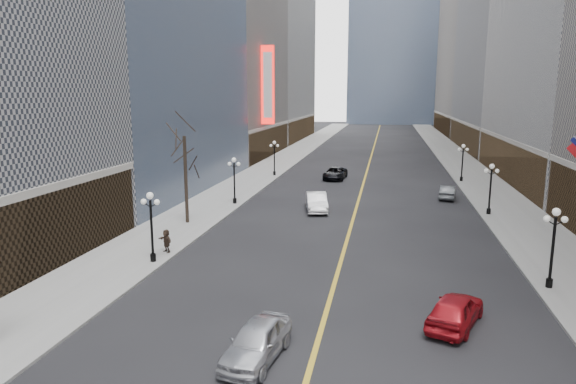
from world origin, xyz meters
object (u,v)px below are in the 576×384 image
at_px(streetlamp_east_2, 491,184).
at_px(streetlamp_west_1, 151,220).
at_px(streetlamp_east_3, 463,159).
at_px(streetlamp_west_2, 234,176).
at_px(car_sb_mid, 455,310).
at_px(streetlamp_west_3, 274,154).
at_px(streetlamp_east_1, 554,240).
at_px(car_nb_mid, 317,202).
at_px(car_nb_far, 335,173).
at_px(car_sb_far, 448,192).
at_px(car_nb_near, 257,341).

relative_size(streetlamp_east_2, streetlamp_west_1, 1.00).
xyz_separation_m(streetlamp_east_3, streetlamp_west_2, (-23.60, -18.00, 0.00)).
bearing_deg(car_sb_mid, streetlamp_west_1, 3.75).
bearing_deg(streetlamp_west_3, streetlamp_west_1, -90.00).
relative_size(streetlamp_east_1, car_sb_mid, 0.98).
height_order(streetlamp_west_1, car_nb_mid, streetlamp_west_1).
bearing_deg(streetlamp_west_1, car_nb_far, 77.03).
distance_m(streetlamp_east_2, car_sb_mid, 24.46).
relative_size(streetlamp_east_3, car_nb_mid, 0.88).
bearing_deg(car_sb_far, streetlamp_east_1, 105.22).
height_order(streetlamp_east_3, car_nb_far, streetlamp_east_3).
bearing_deg(streetlamp_west_3, streetlamp_east_1, -56.75).
height_order(streetlamp_east_1, car_sb_far, streetlamp_east_1).
distance_m(streetlamp_west_1, car_nb_mid, 18.91).
relative_size(streetlamp_east_1, car_nb_mid, 0.88).
height_order(streetlamp_east_3, streetlamp_west_3, same).
bearing_deg(car_nb_far, car_nb_mid, -85.22).
relative_size(streetlamp_east_1, car_nb_near, 0.98).
xyz_separation_m(car_nb_mid, car_nb_far, (-0.14, 18.26, -0.09)).
height_order(car_nb_near, car_nb_far, car_nb_near).
xyz_separation_m(streetlamp_west_3, car_nb_mid, (8.24, -19.10, -2.06)).
bearing_deg(car_nb_far, streetlamp_east_2, -43.57).
bearing_deg(streetlamp_east_2, streetlamp_west_1, -142.67).
relative_size(streetlamp_east_1, streetlamp_east_3, 1.00).
distance_m(car_nb_far, car_sb_mid, 42.01).
height_order(streetlamp_east_2, car_nb_mid, streetlamp_east_2).
xyz_separation_m(car_nb_near, car_sb_far, (11.26, 35.49, -0.09)).
height_order(streetlamp_east_3, streetlamp_west_1, same).
relative_size(streetlamp_west_1, streetlamp_west_2, 1.00).
distance_m(streetlamp_west_1, streetlamp_west_3, 36.00).
xyz_separation_m(streetlamp_east_3, car_nb_far, (-15.50, -0.84, -2.14)).
bearing_deg(streetlamp_west_3, streetlamp_east_2, -37.33).
height_order(streetlamp_east_1, streetlamp_east_3, same).
xyz_separation_m(streetlamp_east_2, car_nb_near, (-14.06, -28.45, -2.11)).
xyz_separation_m(streetlamp_west_3, car_sb_mid, (17.90, -41.69, -2.11)).
relative_size(streetlamp_west_1, car_sb_far, 1.07).
xyz_separation_m(car_nb_far, car_sb_far, (12.70, -10.11, -0.06)).
bearing_deg(streetlamp_east_2, streetlamp_west_2, 180.00).
relative_size(streetlamp_east_3, streetlamp_west_2, 1.00).
bearing_deg(car_nb_near, car_sb_far, 80.56).
distance_m(streetlamp_west_1, streetlamp_west_2, 18.00).
bearing_deg(streetlamp_west_2, streetlamp_west_3, 90.00).
height_order(streetlamp_east_1, streetlamp_east_2, same).
xyz_separation_m(streetlamp_east_1, streetlamp_west_2, (-23.60, 18.00, 0.00)).
xyz_separation_m(streetlamp_west_2, car_nb_far, (8.10, 17.16, -2.14)).
bearing_deg(streetlamp_east_1, streetlamp_west_1, 180.00).
height_order(car_sb_mid, car_sb_far, car_sb_mid).
relative_size(car_nb_mid, car_nb_far, 0.94).
distance_m(streetlamp_east_1, car_nb_far, 38.48).
height_order(streetlamp_west_2, car_nb_mid, streetlamp_west_2).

